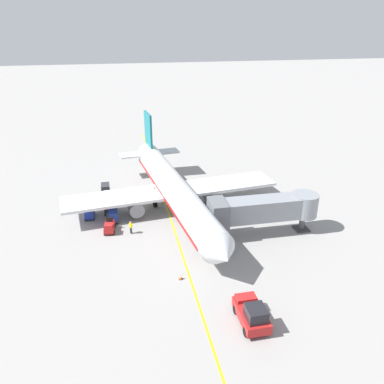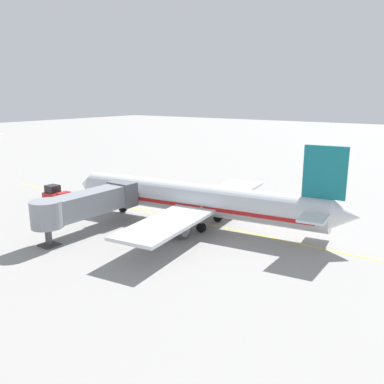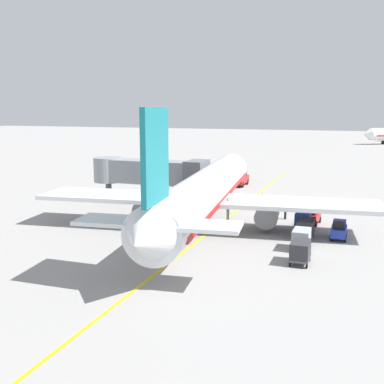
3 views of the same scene
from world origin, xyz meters
TOP-DOWN VIEW (x-y plane):
  - ground_plane at (0.00, 0.00)m, footprint 400.00×400.00m
  - gate_lead_in_line at (0.00, 0.00)m, footprint 0.24×80.00m
  - parked_airliner at (-0.89, 0.44)m, footprint 30.42×37.33m
  - jet_bridge at (-10.66, 9.18)m, footprint 13.77×3.50m
  - pushback_tractor at (-4.03, 24.01)m, footprint 2.24×4.41m
  - baggage_tug_lead at (8.07, 4.95)m, footprint 1.50×2.60m
  - baggage_tug_trailing at (10.67, 0.56)m, footprint 1.28×2.50m
  - baggage_cart_front at (7.54, 2.31)m, footprint 1.31×2.90m
  - baggage_cart_second_in_train at (8.09, -0.41)m, footprint 1.31×2.90m
  - baggage_cart_third_in_train at (8.17, -3.72)m, footprint 1.31×2.90m
  - baggage_cart_tail_end at (8.53, -7.03)m, footprint 1.31×2.90m
  - ground_crew_wing_walker at (5.43, 5.92)m, footprint 0.46×0.66m
  - safety_cone_nose_left at (0.96, 16.44)m, footprint 0.36×0.36m

SIDE VIEW (x-z plane):
  - ground_plane at x=0.00m, z-range 0.00..0.00m
  - gate_lead_in_line at x=0.00m, z-range 0.00..0.01m
  - safety_cone_nose_left at x=0.96m, z-range -0.01..0.58m
  - baggage_tug_lead at x=8.07m, z-range -0.10..1.52m
  - baggage_tug_trailing at x=10.67m, z-range -0.10..1.52m
  - baggage_cart_front at x=7.54m, z-range 0.16..1.74m
  - baggage_cart_second_in_train at x=8.09m, z-range 0.16..1.74m
  - baggage_cart_third_in_train at x=8.17m, z-range 0.16..1.74m
  - baggage_cart_tail_end at x=8.53m, z-range 0.16..1.74m
  - ground_crew_wing_walker at x=5.43m, z-range 0.11..1.80m
  - pushback_tractor at x=-4.03m, z-range -0.10..2.30m
  - parked_airliner at x=-0.89m, z-range -2.13..8.50m
  - jet_bridge at x=-10.66m, z-range 0.96..5.94m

